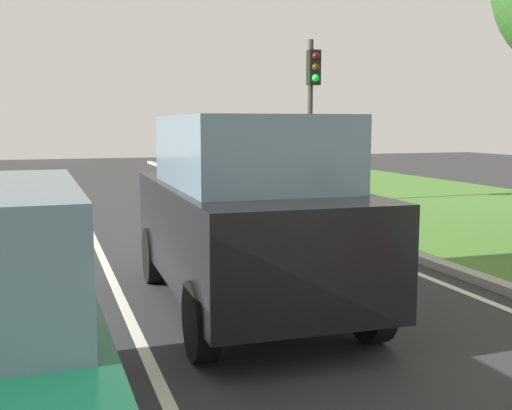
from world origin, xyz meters
name	(u,v)px	position (x,y,z in m)	size (l,w,h in m)	color
ground_plane	(136,243)	(0.00, 14.00, 0.00)	(60.00, 60.00, 0.00)	#2D2D30
lane_line_center	(97,246)	(-0.70, 14.00, 0.00)	(0.12, 32.00, 0.01)	silver
lane_line_right_edge	(315,233)	(3.60, 14.00, 0.00)	(0.12, 32.00, 0.01)	silver
curb_right	(337,228)	(4.10, 14.00, 0.06)	(0.24, 48.00, 0.12)	#9E9B93
car_suv_ahead	(246,211)	(0.67, 9.44, 1.17)	(2.05, 4.54, 2.28)	black
traffic_light_near_right	(312,95)	(5.24, 17.96, 2.95)	(0.32, 0.50, 4.39)	#2D2D2D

